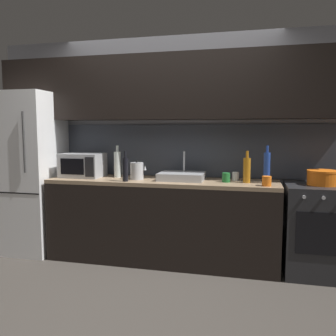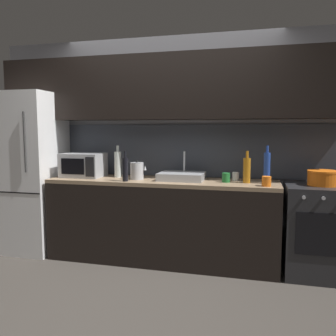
# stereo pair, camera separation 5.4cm
# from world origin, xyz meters

# --- Properties ---
(ground_plane) EXTENTS (10.00, 10.00, 0.00)m
(ground_plane) POSITION_xyz_m (0.00, 0.00, 0.00)
(ground_plane) COLOR #3D3833
(back_wall) EXTENTS (4.22, 0.44, 2.50)m
(back_wall) POSITION_xyz_m (0.00, 1.20, 1.55)
(back_wall) COLOR slate
(back_wall) RESTS_ON ground
(counter_run) EXTENTS (2.48, 0.60, 0.90)m
(counter_run) POSITION_xyz_m (0.00, 0.90, 0.45)
(counter_run) COLOR black
(counter_run) RESTS_ON ground
(refrigerator) EXTENTS (0.68, 0.69, 1.86)m
(refrigerator) POSITION_xyz_m (-1.62, 0.90, 0.93)
(refrigerator) COLOR white
(refrigerator) RESTS_ON ground
(oven_range) EXTENTS (0.60, 0.62, 0.90)m
(oven_range) POSITION_xyz_m (1.58, 0.90, 0.45)
(oven_range) COLOR #232326
(oven_range) RESTS_ON ground
(microwave) EXTENTS (0.46, 0.35, 0.27)m
(microwave) POSITION_xyz_m (-0.94, 0.92, 1.04)
(microwave) COLOR #A8AAAF
(microwave) RESTS_ON counter_run
(sink_basin) EXTENTS (0.48, 0.38, 0.30)m
(sink_basin) POSITION_xyz_m (0.22, 0.93, 0.94)
(sink_basin) COLOR #ADAFB5
(sink_basin) RESTS_ON counter_run
(kettle) EXTENTS (0.18, 0.15, 0.21)m
(kettle) POSITION_xyz_m (-0.27, 0.86, 0.99)
(kettle) COLOR #B7BABF
(kettle) RESTS_ON counter_run
(wine_bottle_blue) EXTENTS (0.07, 0.07, 0.38)m
(wine_bottle_blue) POSITION_xyz_m (1.09, 0.90, 1.06)
(wine_bottle_blue) COLOR #234299
(wine_bottle_blue) RESTS_ON counter_run
(wine_bottle_clear) EXTENTS (0.08, 0.08, 0.36)m
(wine_bottle_clear) POSITION_xyz_m (-0.54, 0.98, 1.05)
(wine_bottle_clear) COLOR silver
(wine_bottle_clear) RESTS_ON counter_run
(wine_bottle_amber) EXTENTS (0.07, 0.07, 0.32)m
(wine_bottle_amber) POSITION_xyz_m (0.90, 0.89, 1.03)
(wine_bottle_amber) COLOR #B27019
(wine_bottle_amber) RESTS_ON counter_run
(wine_bottle_dark) EXTENTS (0.06, 0.06, 0.32)m
(wine_bottle_dark) POSITION_xyz_m (-0.34, 0.69, 1.03)
(wine_bottle_dark) COLOR black
(wine_bottle_dark) RESTS_ON counter_run
(mug_orange) EXTENTS (0.09, 0.09, 0.10)m
(mug_orange) POSITION_xyz_m (1.09, 0.71, 0.95)
(mug_orange) COLOR orange
(mug_orange) RESTS_ON counter_run
(mug_white) EXTENTS (0.07, 0.07, 0.09)m
(mug_white) POSITION_xyz_m (0.78, 1.03, 0.94)
(mug_white) COLOR silver
(mug_white) RESTS_ON counter_run
(mug_green) EXTENTS (0.08, 0.08, 0.10)m
(mug_green) POSITION_xyz_m (0.69, 0.88, 0.95)
(mug_green) COLOR #1E6B2D
(mug_green) RESTS_ON counter_run
(cooking_pot) EXTENTS (0.29, 0.29, 0.15)m
(cooking_pot) POSITION_xyz_m (1.62, 0.90, 0.97)
(cooking_pot) COLOR orange
(cooking_pot) RESTS_ON oven_range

